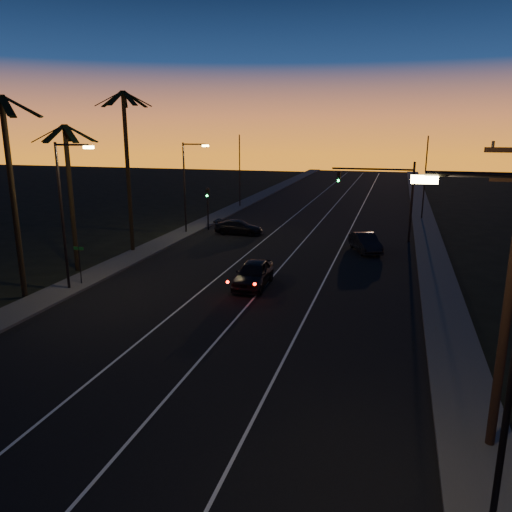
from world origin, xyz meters
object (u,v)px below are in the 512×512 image
(lead_car, at_px, (253,274))
(right_car, at_px, (365,243))
(signal_mast, at_px, (385,187))
(cross_car, at_px, (239,227))
(utility_pole, at_px, (510,287))

(lead_car, distance_m, right_car, 12.92)
(signal_mast, xyz_separation_m, cross_car, (-13.14, -1.06, -4.11))
(utility_pole, xyz_separation_m, cross_car, (-17.60, 28.93, -4.64))
(signal_mast, distance_m, right_car, 6.36)
(signal_mast, bearing_deg, lead_car, -114.40)
(utility_pole, bearing_deg, lead_car, 130.36)
(lead_car, height_order, cross_car, lead_car)
(lead_car, xyz_separation_m, cross_car, (-5.82, 15.07, -0.15))
(utility_pole, distance_m, signal_mast, 30.33)
(lead_car, distance_m, cross_car, 16.16)
(utility_pole, relative_size, signal_mast, 1.41)
(signal_mast, relative_size, lead_car, 1.31)
(signal_mast, bearing_deg, utility_pole, -81.53)
(lead_car, bearing_deg, utility_pole, -49.64)
(right_car, relative_size, cross_car, 1.03)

